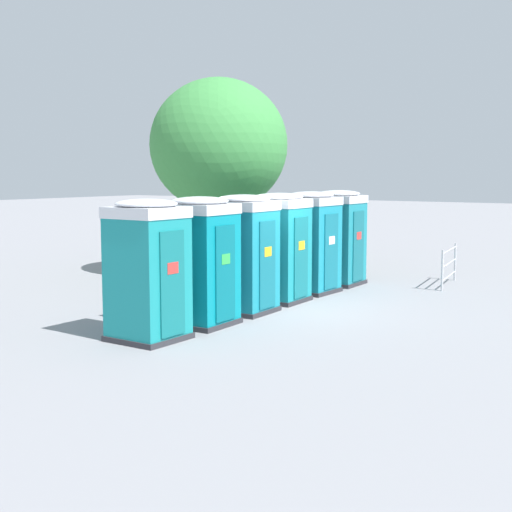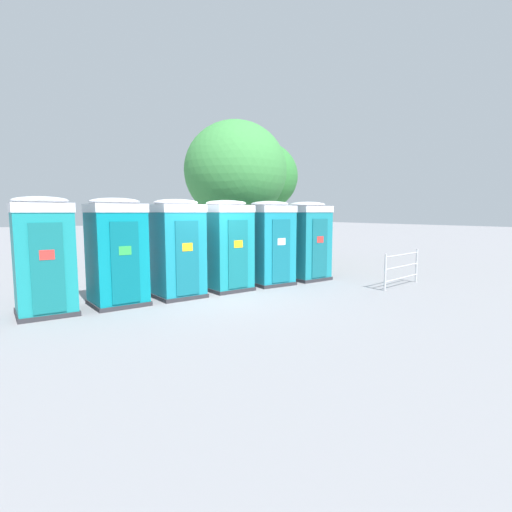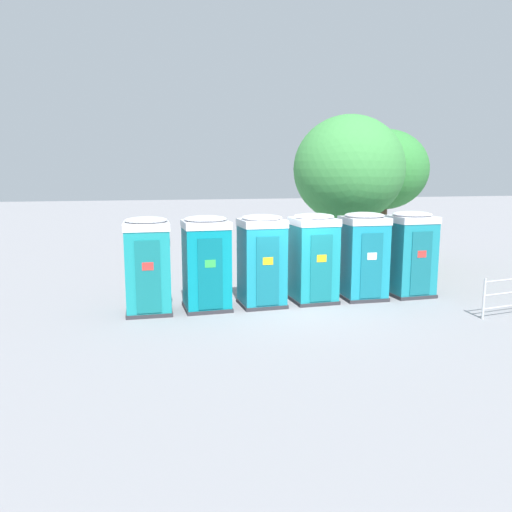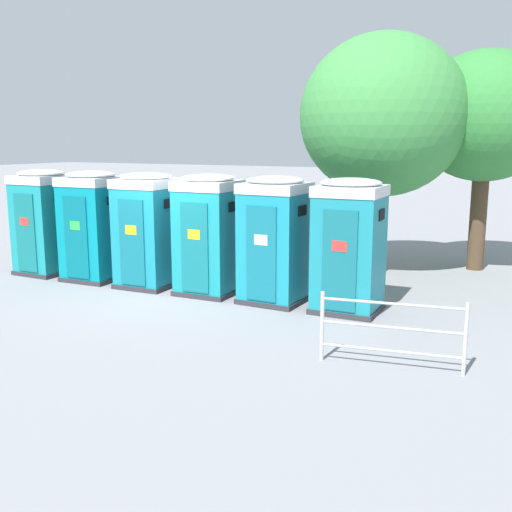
# 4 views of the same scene
# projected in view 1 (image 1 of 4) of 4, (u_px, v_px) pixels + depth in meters

# --- Properties ---
(ground_plane) EXTENTS (120.00, 120.00, 0.00)m
(ground_plane) POSITION_uv_depth(u_px,v_px,m) (277.00, 308.00, 15.85)
(ground_plane) COLOR gray
(portapotty_0) EXTENTS (1.21, 1.22, 2.54)m
(portapotty_0) POSITION_uv_depth(u_px,v_px,m) (148.00, 269.00, 12.71)
(portapotty_0) COLOR #2D2D33
(portapotty_0) RESTS_ON ground
(portapotty_1) EXTENTS (1.26, 1.23, 2.54)m
(portapotty_1) POSITION_uv_depth(u_px,v_px,m) (201.00, 261.00, 13.98)
(portapotty_1) COLOR #2D2D33
(portapotty_1) RESTS_ON ground
(portapotty_2) EXTENTS (1.23, 1.23, 2.54)m
(portapotty_2) POSITION_uv_depth(u_px,v_px,m) (244.00, 253.00, 15.26)
(portapotty_2) COLOR #2D2D33
(portapotty_2) RESTS_ON ground
(portapotty_3) EXTENTS (1.23, 1.23, 2.54)m
(portapotty_3) POSITION_uv_depth(u_px,v_px,m) (279.00, 247.00, 16.57)
(portapotty_3) COLOR #2D2D33
(portapotty_3) RESTS_ON ground
(portapotty_4) EXTENTS (1.26, 1.24, 2.54)m
(portapotty_4) POSITION_uv_depth(u_px,v_px,m) (311.00, 242.00, 17.85)
(portapotty_4) COLOR #2D2D33
(portapotty_4) RESTS_ON ground
(portapotty_5) EXTENTS (1.26, 1.22, 2.54)m
(portapotty_5) POSITION_uv_depth(u_px,v_px,m) (339.00, 237.00, 19.13)
(portapotty_5) COLOR #2D2D33
(portapotty_5) RESTS_ON ground
(street_tree_0) EXTENTS (3.96, 3.96, 5.71)m
(street_tree_0) POSITION_uv_depth(u_px,v_px,m) (219.00, 146.00, 20.50)
(street_tree_0) COLOR brown
(street_tree_0) RESTS_ON ground
(street_tree_1) EXTENTS (3.48, 3.48, 5.37)m
(street_tree_1) POSITION_uv_depth(u_px,v_px,m) (223.00, 149.00, 23.05)
(street_tree_1) COLOR #4C3826
(street_tree_1) RESTS_ON ground
(event_barrier) EXTENTS (2.04, 0.37, 1.05)m
(event_barrier) POSITION_uv_depth(u_px,v_px,m) (449.00, 264.00, 19.03)
(event_barrier) COLOR #B7B7BC
(event_barrier) RESTS_ON ground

